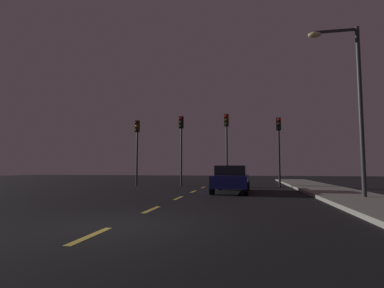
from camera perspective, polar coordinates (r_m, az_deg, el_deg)
name	(u,v)px	position (r m, az deg, el deg)	size (l,w,h in m)	color
ground_plane	(181,197)	(14.15, -2.05, -10.02)	(80.00, 80.00, 0.00)	black
sidewalk_curb_right	(355,198)	(14.50, 28.69, -9.03)	(3.00, 40.00, 0.15)	gray
lane_stripe_nearest	(91,236)	(6.48, -18.76, -16.20)	(0.16, 1.60, 0.01)	#EACC4C
lane_stripe_second	(151,210)	(9.93, -7.73, -12.27)	(0.16, 1.60, 0.01)	#EACC4C
lane_stripe_third	(178,198)	(13.57, -2.61, -10.23)	(0.16, 1.60, 0.01)	#EACC4C
lane_stripe_fourth	(194,191)	(17.28, 0.30, -9.03)	(0.16, 1.60, 0.01)	#EACC4C
lane_stripe_fifth	(203,187)	(21.02, 2.17, -8.24)	(0.16, 1.60, 0.01)	#EACC4C
traffic_signal_far_left	(137,140)	(23.51, -10.41, 0.78)	(0.32, 0.38, 5.03)	#2D2D30
traffic_signal_center_left	(181,137)	(22.52, -2.07, 1.28)	(0.32, 0.38, 5.23)	#2D2D30
traffic_signal_center_right	(227,136)	(22.03, 6.61, 1.55)	(0.32, 0.38, 5.30)	#2D2D30
traffic_signal_far_right	(279,138)	(22.06, 16.20, 1.05)	(0.32, 0.38, 4.91)	black
car_stopped_ahead	(231,179)	(16.80, 7.51, -6.55)	(2.00, 4.61, 1.47)	navy
street_lamp_right	(352,94)	(14.61, 28.13, 8.34)	(2.11, 0.36, 7.42)	#2D2D30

